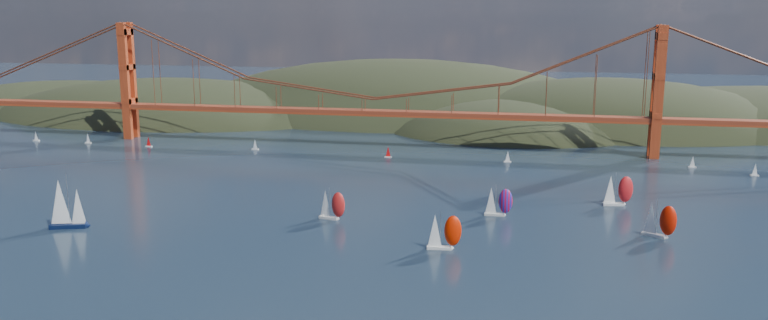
{
  "coord_description": "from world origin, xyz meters",
  "views": [
    {
      "loc": [
        69.55,
        -145.26,
        62.53
      ],
      "look_at": [
        22.39,
        90.0,
        13.04
      ],
      "focal_mm": 35.0,
      "sensor_mm": 36.0,
      "label": 1
    }
  ],
  "objects": [
    {
      "name": "racer_rwb",
      "position": [
        60.34,
        76.44,
        4.56
      ],
      "size": [
        8.38,
        3.41,
        9.65
      ],
      "rotation": [
        0.0,
        0.0,
        -0.02
      ],
      "color": "silver",
      "rests_on": "ground"
    },
    {
      "name": "distant_boat_4",
      "position": [
        132.15,
        160.9,
        2.41
      ],
      "size": [
        3.0,
        2.0,
        4.7
      ],
      "color": "silver",
      "rests_on": "ground"
    },
    {
      "name": "distant_boat_5",
      "position": [
        152.21,
        150.18,
        2.41
      ],
      "size": [
        3.0,
        2.0,
        4.7
      ],
      "color": "silver",
      "rests_on": "ground"
    },
    {
      "name": "distant_boat_2",
      "position": [
        -100.35,
        160.0,
        2.41
      ],
      "size": [
        3.0,
        2.0,
        4.7
      ],
      "color": "silver",
      "rests_on": "ground"
    },
    {
      "name": "racer_0",
      "position": [
        11.9,
        62.78,
        4.6
      ],
      "size": [
        8.69,
        4.85,
        9.74
      ],
      "rotation": [
        0.0,
        0.0,
        -0.24
      ],
      "color": "silver",
      "rests_on": "ground"
    },
    {
      "name": "distant_boat_8",
      "position": [
        60.36,
        157.31,
        2.41
      ],
      "size": [
        3.0,
        2.0,
        4.7
      ],
      "color": "silver",
      "rests_on": "ground"
    },
    {
      "name": "sloop_navy",
      "position": [
        -60.38,
        39.26,
        6.98
      ],
      "size": [
        10.71,
        7.55,
        15.81
      ],
      "rotation": [
        0.0,
        0.0,
        0.31
      ],
      "color": "black",
      "rests_on": "ground"
    },
    {
      "name": "headlands",
      "position": [
        44.95,
        278.29,
        -12.46
      ],
      "size": [
        725.0,
        225.0,
        96.0
      ],
      "color": "black",
      "rests_on": "ground"
    },
    {
      "name": "ground",
      "position": [
        0.0,
        0.0,
        0.0
      ],
      "size": [
        1200.0,
        1200.0,
        0.0
      ],
      "primitive_type": "plane",
      "color": "black",
      "rests_on": "ground"
    },
    {
      "name": "distant_boat_3",
      "position": [
        -50.54,
        162.83,
        2.41
      ],
      "size": [
        3.0,
        2.0,
        4.7
      ],
      "color": "silver",
      "rests_on": "ground"
    },
    {
      "name": "distant_boat_0",
      "position": [
        -160.07,
        163.42,
        2.41
      ],
      "size": [
        3.0,
        2.0,
        4.7
      ],
      "color": "silver",
      "rests_on": "ground"
    },
    {
      "name": "racer_2",
      "position": [
        104.81,
        63.43,
        5.03
      ],
      "size": [
        9.4,
        7.23,
        10.64
      ],
      "rotation": [
        0.0,
        0.0,
        -0.51
      ],
      "color": "silver",
      "rests_on": "ground"
    },
    {
      "name": "racer_1",
      "position": [
        47.97,
        41.38,
        4.92
      ],
      "size": [
        9.21,
        4.22,
        10.41
      ],
      "rotation": [
        0.0,
        0.0,
        0.12
      ],
      "color": "silver",
      "rests_on": "ground"
    },
    {
      "name": "distant_boat_1",
      "position": [
        -132.31,
        162.53,
        2.41
      ],
      "size": [
        3.0,
        2.0,
        4.7
      ],
      "color": "silver",
      "rests_on": "ground"
    },
    {
      "name": "distant_boat_9",
      "position": [
        10.65,
        157.48,
        2.41
      ],
      "size": [
        3.0,
        2.0,
        4.7
      ],
      "color": "silver",
      "rests_on": "ground"
    },
    {
      "name": "bridge",
      "position": [
        -1.75,
        180.0,
        32.23
      ],
      "size": [
        552.0,
        12.0,
        55.0
      ],
      "color": "maroon",
      "rests_on": "ground"
    },
    {
      "name": "racer_3",
      "position": [
        97.13,
        96.16,
        5.1
      ],
      "size": [
        9.59,
        4.84,
        10.78
      ],
      "rotation": [
        0.0,
        0.0,
        0.17
      ],
      "color": "silver",
      "rests_on": "ground"
    }
  ]
}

